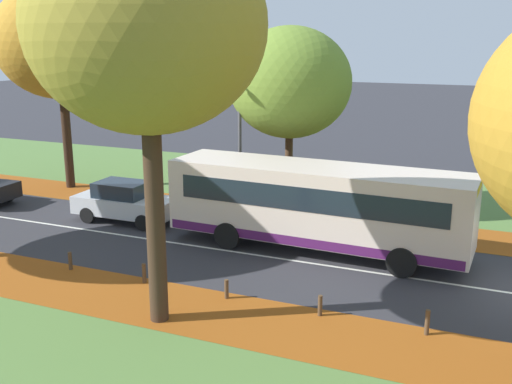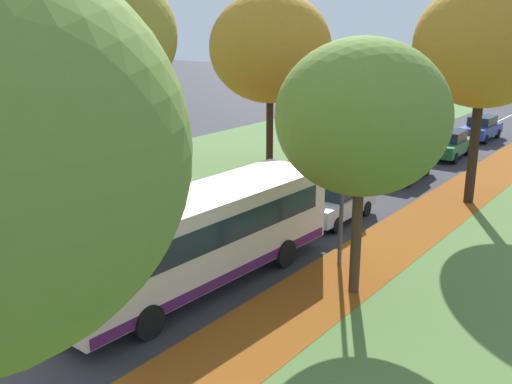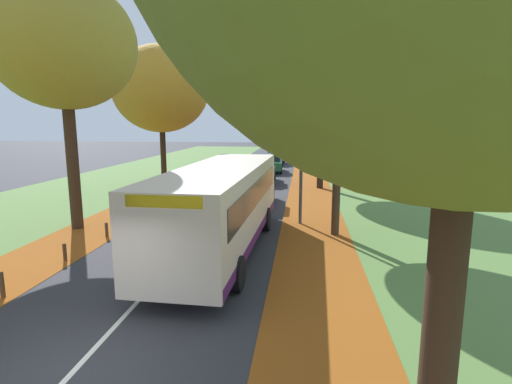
% 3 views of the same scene
% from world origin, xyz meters
% --- Properties ---
extents(ground_plane, '(160.00, 160.00, 0.00)m').
position_xyz_m(ground_plane, '(0.00, 0.00, 0.00)').
color(ground_plane, '#2D2D33').
extents(grass_verge_left, '(12.00, 90.00, 0.01)m').
position_xyz_m(grass_verge_left, '(-9.20, 20.00, 0.00)').
color(grass_verge_left, '#517538').
rests_on(grass_verge_left, ground).
extents(leaf_litter_left, '(2.80, 60.00, 0.00)m').
position_xyz_m(leaf_litter_left, '(-4.60, 14.00, 0.01)').
color(leaf_litter_left, '#8C4714').
rests_on(leaf_litter_left, grass_verge_left).
extents(grass_verge_right, '(12.00, 90.00, 0.01)m').
position_xyz_m(grass_verge_right, '(9.20, 20.00, 0.00)').
color(grass_verge_right, '#517538').
rests_on(grass_verge_right, ground).
extents(leaf_litter_right, '(2.80, 60.00, 0.00)m').
position_xyz_m(leaf_litter_right, '(4.60, 14.00, 0.01)').
color(leaf_litter_right, '#8C4714').
rests_on(leaf_litter_right, grass_verge_right).
extents(road_centre_line, '(0.12, 80.00, 0.01)m').
position_xyz_m(road_centre_line, '(0.00, 20.00, 0.00)').
color(road_centre_line, silver).
rests_on(road_centre_line, ground).
extents(tree_left_near, '(5.69, 5.69, 10.07)m').
position_xyz_m(tree_left_near, '(-5.42, 9.27, 7.47)').
color(tree_left_near, '#382619').
rests_on(tree_left_near, ground).
extents(tree_left_mid, '(6.40, 6.40, 9.50)m').
position_xyz_m(tree_left_mid, '(-5.49, 20.30, 6.61)').
color(tree_left_mid, black).
rests_on(tree_left_mid, ground).
extents(tree_right_near, '(5.01, 5.01, 7.70)m').
position_xyz_m(tree_right_near, '(5.41, 9.56, 5.43)').
color(tree_right_near, '#422D1E').
rests_on(tree_right_near, ground).
extents(tree_right_mid, '(6.01, 6.01, 9.76)m').
position_xyz_m(tree_right_mid, '(5.24, 20.97, 7.03)').
color(tree_right_mid, black).
rests_on(tree_right_mid, ground).
extents(bollard_second, '(0.12, 0.12, 0.68)m').
position_xyz_m(bollard_second, '(-3.56, 2.64, 0.34)').
color(bollard_second, '#4C3823').
rests_on(bollard_second, ground).
extents(bollard_third, '(0.12, 0.12, 0.59)m').
position_xyz_m(bollard_third, '(-3.58, 5.41, 0.29)').
color(bollard_third, '#4C3823').
rests_on(bollard_third, ground).
extents(bollard_fourth, '(0.12, 0.12, 0.57)m').
position_xyz_m(bollard_fourth, '(-3.56, 8.19, 0.29)').
color(bollard_fourth, '#4C3823').
rests_on(bollard_fourth, ground).
extents(bollard_fifth, '(0.12, 0.12, 0.63)m').
position_xyz_m(bollard_fifth, '(-3.53, 10.97, 0.31)').
color(bollard_fifth, '#4C3823').
rests_on(bollard_fifth, ground).
extents(bollard_sixth, '(0.12, 0.12, 0.60)m').
position_xyz_m(bollard_sixth, '(-3.53, 13.74, 0.30)').
color(bollard_sixth, '#4C3823').
rests_on(bollard_sixth, ground).
extents(streetlamp_right, '(1.89, 0.28, 6.00)m').
position_xyz_m(streetlamp_right, '(3.67, 11.17, 3.74)').
color(streetlamp_right, '#47474C').
rests_on(streetlamp_right, ground).
extents(bus, '(2.92, 10.48, 2.98)m').
position_xyz_m(bus, '(1.31, 7.03, 1.70)').
color(bus, beige).
rests_on(bus, ground).
extents(car_silver_lead, '(1.82, 4.22, 1.62)m').
position_xyz_m(car_silver_lead, '(1.56, 15.16, 0.81)').
color(car_silver_lead, '#B7BABF').
rests_on(car_silver_lead, ground).
extents(car_black_following, '(1.91, 4.26, 1.62)m').
position_xyz_m(car_black_following, '(1.14, 23.11, 0.81)').
color(car_black_following, black).
rests_on(car_black_following, ground).
extents(car_green_third_in_line, '(1.93, 4.27, 1.62)m').
position_xyz_m(car_green_third_in_line, '(1.32, 29.32, 0.81)').
color(car_green_third_in_line, '#1E6038').
rests_on(car_green_third_in_line, ground).
extents(car_blue_fourth_in_line, '(1.86, 4.24, 1.62)m').
position_xyz_m(car_blue_fourth_in_line, '(1.16, 36.03, 0.81)').
color(car_blue_fourth_in_line, '#233D9E').
rests_on(car_blue_fourth_in_line, ground).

